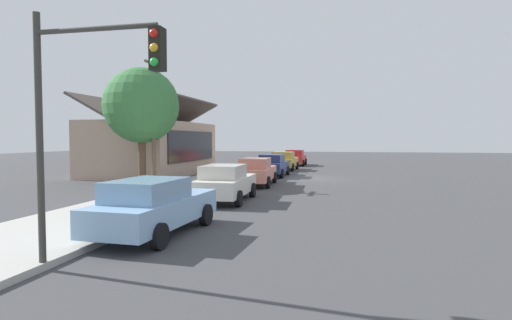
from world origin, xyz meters
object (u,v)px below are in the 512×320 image
car_cherry (295,157)px  car_coral (256,171)px  shade_tree (141,106)px  car_skyblue (154,206)px  traffic_light_main (85,97)px  car_ivory (225,183)px  fire_hydrant_red (250,170)px  car_mustard (284,161)px  car_navy (273,165)px  utility_pole_wooden (153,117)px

car_cherry → car_coral: bearing=179.1°
shade_tree → car_cherry: bearing=-17.9°
car_skyblue → traffic_light_main: size_ratio=0.93×
shade_tree → car_ivory: bearing=-127.2°
shade_tree → fire_hydrant_red: size_ratio=9.53×
car_ivory → car_coral: bearing=-1.3°
car_ivory → traffic_light_main: (-9.74, -0.08, 2.68)m
car_ivory → car_mustard: (18.40, 0.24, 0.00)m
traffic_light_main → car_navy: bearing=0.5°
car_navy → utility_pole_wooden: size_ratio=0.58×
car_ivory → shade_tree: shade_tree is taller
car_skyblue → car_mustard: same height
utility_pole_wooden → car_mustard: bearing=-21.1°
car_ivory → utility_pole_wooden: utility_pole_wooden is taller
car_coral → utility_pole_wooden: utility_pole_wooden is taller
car_ivory → car_cherry: bearing=-1.5°
car_cherry → traffic_light_main: (-34.57, -0.15, 2.67)m
car_coral → traffic_light_main: (-16.08, -0.12, 2.68)m
car_navy → car_mustard: size_ratio=1.00×
car_skyblue → shade_tree: 13.51m
utility_pole_wooden → fire_hydrant_red: 8.61m
car_mustard → car_cherry: same height
car_skyblue → car_ivory: (6.39, -0.15, -0.00)m
car_coral → car_cherry: 18.50m
car_ivory → car_cherry: 24.83m
car_skyblue → fire_hydrant_red: bearing=7.5°
car_ivory → car_navy: bearing=-1.1°
shade_tree → car_coral: bearing=-77.6°
car_coral → car_navy: 5.86m
car_cherry → shade_tree: (-19.91, 6.42, 3.77)m
car_coral → traffic_light_main: bearing=177.7°
car_mustard → utility_pole_wooden: size_ratio=0.58×
shade_tree → fire_hydrant_red: bearing=-37.1°
traffic_light_main → car_cherry: bearing=0.3°
car_navy → fire_hydrant_red: (-0.79, 1.47, -0.32)m
traffic_light_main → fire_hydrant_red: traffic_light_main is taller
traffic_light_main → car_ivory: bearing=0.5°
car_skyblue → traffic_light_main: bearing=-173.2°
car_mustard → shade_tree: shade_tree is taller
utility_pole_wooden → car_skyblue: bearing=-153.7°
car_skyblue → car_cherry: 31.23m
utility_pole_wooden → fire_hydrant_red: size_ratio=10.56×
car_mustard → fire_hydrant_red: (-7.00, 1.34, -0.32)m
traffic_light_main → fire_hydrant_red: (21.14, 1.66, -2.99)m
shade_tree → utility_pole_wooden: (-0.33, -0.91, -0.66)m
car_skyblue → car_navy: same height
car_skyblue → car_ivory: bearing=1.6°
shade_tree → utility_pole_wooden: 1.17m
car_ivory → fire_hydrant_red: bearing=6.2°
car_ivory → car_navy: size_ratio=1.05×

